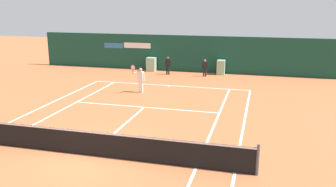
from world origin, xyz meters
TOP-DOWN VIEW (x-y plane):
  - ground_plane at (-0.00, 0.58)m, footprint 80.00×80.00m
  - tennis_net at (0.00, 0.00)m, footprint 12.10×0.10m
  - sponsor_back_wall at (-0.02, 16.97)m, footprint 25.00×1.02m
  - player_on_baseline at (-1.26, 9.42)m, footprint 0.72×0.64m
  - ball_kid_left_post at (-1.11, 15.38)m, footprint 0.46×0.19m
  - ball_kid_centre_post at (1.78, 15.38)m, footprint 0.43×0.20m
  - tennis_ball_by_sideline at (2.38, 9.78)m, footprint 0.07×0.07m

SIDE VIEW (x-z plane):
  - ground_plane at x=0.00m, z-range 0.00..0.01m
  - tennis_ball_by_sideline at x=2.38m, z-range 0.00..0.07m
  - tennis_net at x=0.00m, z-range -0.02..1.05m
  - ball_kid_centre_post at x=1.78m, z-range 0.10..1.39m
  - ball_kid_left_post at x=-1.11m, z-range 0.11..1.49m
  - player_on_baseline at x=-1.26m, z-range 0.03..1.82m
  - sponsor_back_wall at x=-0.02m, z-range -0.05..2.85m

